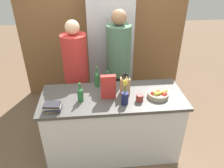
{
  "coord_description": "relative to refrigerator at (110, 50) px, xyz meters",
  "views": [
    {
      "loc": [
        -0.23,
        -2.25,
        2.42
      ],
      "look_at": [
        0.0,
        0.09,
        1.04
      ],
      "focal_mm": 35.0,
      "sensor_mm": 36.0,
      "label": 1
    }
  ],
  "objects": [
    {
      "name": "refrigerator",
      "position": [
        0.0,
        0.0,
        0.0
      ],
      "size": [
        0.73,
        0.63,
        2.01
      ],
      "color": "#B7B7BC",
      "rests_on": "ground_plane"
    },
    {
      "name": "book_stack",
      "position": [
        -0.77,
        -1.52,
        -0.04
      ],
      "size": [
        0.2,
        0.15,
        0.09
      ],
      "color": "#99844C",
      "rests_on": "kitchen_island"
    },
    {
      "name": "bottle_wine",
      "position": [
        -0.12,
        -1.08,
        0.01
      ],
      "size": [
        0.07,
        0.07,
        0.24
      ],
      "color": "#286633",
      "rests_on": "kitchen_island"
    },
    {
      "name": "flower_vase",
      "position": [
        0.05,
        -1.48,
        0.02
      ],
      "size": [
        0.09,
        0.09,
        0.33
      ],
      "color": "#191E4C",
      "rests_on": "kitchen_island"
    },
    {
      "name": "knife_block",
      "position": [
        0.08,
        -1.27,
        0.03
      ],
      "size": [
        0.11,
        0.1,
        0.3
      ],
      "color": "tan",
      "rests_on": "kitchen_island"
    },
    {
      "name": "coffee_mug",
      "position": [
        0.24,
        -1.43,
        -0.04
      ],
      "size": [
        0.09,
        0.11,
        0.09
      ],
      "color": "#99332D",
      "rests_on": "kitchen_island"
    },
    {
      "name": "person_in_blue",
      "position": [
        0.08,
        -0.63,
        0.03
      ],
      "size": [
        0.35,
        0.35,
        1.82
      ],
      "rotation": [
        0.0,
        0.0,
        -0.42
      ],
      "color": "#383842",
      "rests_on": "ground_plane"
    },
    {
      "name": "cereal_box",
      "position": [
        -0.13,
        -1.33,
        0.07
      ],
      "size": [
        0.18,
        0.06,
        0.31
      ],
      "color": "red",
      "rests_on": "kitchen_island"
    },
    {
      "name": "bottle_vinegar",
      "position": [
        -0.26,
        -1.04,
        0.03
      ],
      "size": [
        0.06,
        0.06,
        0.28
      ],
      "color": "#286633",
      "rests_on": "kitchen_island"
    },
    {
      "name": "kitchen_island",
      "position": [
        -0.08,
        -1.3,
        -0.54
      ],
      "size": [
        1.79,
        0.72,
        0.92
      ],
      "color": "silver",
      "rests_on": "ground_plane"
    },
    {
      "name": "fruit_bowl",
      "position": [
        0.48,
        -1.37,
        -0.05
      ],
      "size": [
        0.26,
        0.26,
        0.1
      ],
      "color": "tan",
      "rests_on": "kitchen_island"
    },
    {
      "name": "person_at_sink",
      "position": [
        -0.55,
        -0.65,
        -0.05
      ],
      "size": [
        0.36,
        0.36,
        1.7
      ],
      "rotation": [
        0.0,
        0.0,
        0.06
      ],
      "color": "#383842",
      "rests_on": "ground_plane"
    },
    {
      "name": "bottle_oil",
      "position": [
        -0.47,
        -1.36,
        0.01
      ],
      "size": [
        0.07,
        0.07,
        0.24
      ],
      "color": "#286633",
      "rests_on": "kitchen_island"
    },
    {
      "name": "ground_plane",
      "position": [
        -0.08,
        -1.3,
        -1.0
      ],
      "size": [
        14.0,
        14.0,
        0.0
      ],
      "primitive_type": "plane",
      "color": "brown"
    },
    {
      "name": "back_wall_wood",
      "position": [
        -0.08,
        0.36,
        0.3
      ],
      "size": [
        2.99,
        0.12,
        2.6
      ],
      "color": "brown",
      "rests_on": "ground_plane"
    }
  ]
}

